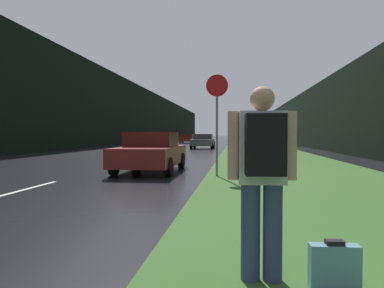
% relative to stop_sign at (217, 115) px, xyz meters
% --- Properties ---
extents(grass_verge, '(6.00, 240.00, 0.02)m').
position_rel_stop_sign_xyz_m(grass_verge, '(2.65, 28.85, -1.93)').
color(grass_verge, '#386028').
rests_on(grass_verge, ground_plane).
extents(lane_stripe_b, '(0.12, 3.00, 0.01)m').
position_rel_stop_sign_xyz_m(lane_stripe_b, '(-4.45, -3.17, -1.94)').
color(lane_stripe_b, silver).
rests_on(lane_stripe_b, ground_plane).
extents(lane_stripe_c, '(0.12, 3.00, 0.01)m').
position_rel_stop_sign_xyz_m(lane_stripe_c, '(-4.45, 3.83, -1.94)').
color(lane_stripe_c, silver).
rests_on(lane_stripe_c, ground_plane).
extents(lane_stripe_d, '(0.12, 3.00, 0.01)m').
position_rel_stop_sign_xyz_m(lane_stripe_d, '(-4.45, 10.83, -1.94)').
color(lane_stripe_d, silver).
rests_on(lane_stripe_d, ground_plane).
extents(lane_stripe_e, '(0.12, 3.00, 0.01)m').
position_rel_stop_sign_xyz_m(lane_stripe_e, '(-4.45, 17.83, -1.94)').
color(lane_stripe_e, silver).
rests_on(lane_stripe_e, ground_plane).
extents(treeline_far_side, '(2.00, 140.00, 8.56)m').
position_rel_stop_sign_xyz_m(treeline_far_side, '(-14.54, 38.85, 2.34)').
color(treeline_far_side, black).
rests_on(treeline_far_side, ground_plane).
extents(treeline_near_side, '(2.00, 140.00, 5.79)m').
position_rel_stop_sign_xyz_m(treeline_near_side, '(8.65, 38.85, 0.95)').
color(treeline_near_side, black).
rests_on(treeline_near_side, ground_plane).
extents(stop_sign, '(0.68, 0.07, 3.18)m').
position_rel_stop_sign_xyz_m(stop_sign, '(0.00, 0.00, 0.00)').
color(stop_sign, slate).
rests_on(stop_sign, ground_plane).
extents(hitchhiker_with_backpack, '(0.61, 0.43, 1.76)m').
position_rel_stop_sign_xyz_m(hitchhiker_with_backpack, '(0.81, -7.60, -0.93)').
color(hitchhiker_with_backpack, navy).
rests_on(hitchhiker_with_backpack, ground_plane).
extents(suitcase, '(0.42, 0.15, 0.43)m').
position_rel_stop_sign_xyz_m(suitcase, '(1.41, -7.66, -1.74)').
color(suitcase, '#6093A8').
rests_on(suitcase, ground_plane).
extents(car_passing_near, '(1.99, 4.12, 1.41)m').
position_rel_stop_sign_xyz_m(car_passing_near, '(-2.40, 1.20, -1.24)').
color(car_passing_near, maroon).
rests_on(car_passing_near, ground_plane).
extents(car_passing_far, '(2.04, 4.08, 1.34)m').
position_rel_stop_sign_xyz_m(car_passing_far, '(-2.40, 20.75, -1.25)').
color(car_passing_far, '#4C514C').
rests_on(car_passing_far, ground_plane).
extents(car_oncoming, '(2.02, 4.18, 1.36)m').
position_rel_stop_sign_xyz_m(car_oncoming, '(-6.49, 39.66, -1.25)').
color(car_oncoming, maroon).
rests_on(car_oncoming, ground_plane).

